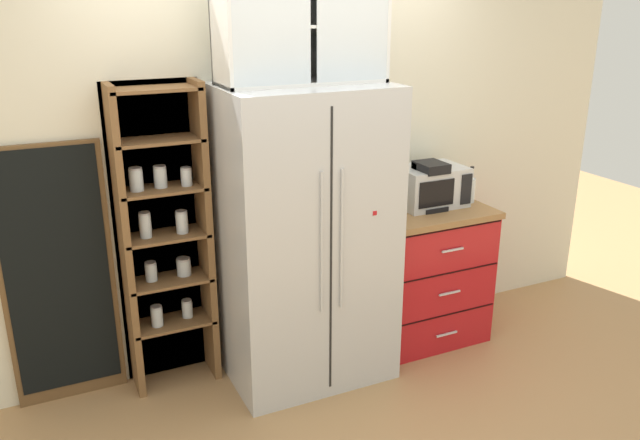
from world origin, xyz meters
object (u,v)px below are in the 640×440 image
object	(u,v)px
coffee_maker	(428,185)
refrigerator	(305,237)
mug_sage	(387,207)
microwave	(430,186)
chalkboard_menu	(58,277)
mug_navy	(422,199)
bottle_clear	(471,187)

from	to	relation	value
coffee_maker	refrigerator	bearing A→B (deg)	-175.94
mug_sage	microwave	bearing A→B (deg)	3.99
refrigerator	chalkboard_menu	size ratio (longest dim) A/B	1.18
refrigerator	coffee_maker	bearing A→B (deg)	4.06
refrigerator	mug_navy	bearing A→B (deg)	7.55
bottle_clear	chalkboard_menu	distance (m)	2.62
microwave	bottle_clear	distance (m)	0.29
coffee_maker	mug_navy	size ratio (longest dim) A/B	2.78
mug_navy	chalkboard_menu	bearing A→B (deg)	174.85
chalkboard_menu	mug_navy	bearing A→B (deg)	-5.15
chalkboard_menu	coffee_maker	bearing A→B (deg)	-6.55
microwave	coffee_maker	bearing A→B (deg)	-138.90
coffee_maker	chalkboard_menu	world-z (taller)	chalkboard_menu
refrigerator	bottle_clear	size ratio (longest dim) A/B	7.23
refrigerator	microwave	size ratio (longest dim) A/B	4.05
mug_navy	mug_sage	bearing A→B (deg)	-172.73
bottle_clear	refrigerator	bearing A→B (deg)	-178.10
mug_navy	chalkboard_menu	world-z (taller)	chalkboard_menu
microwave	bottle_clear	world-z (taller)	microwave
mug_sage	mug_navy	xyz separation A→B (m)	(0.29, 0.04, 0.00)
mug_navy	chalkboard_menu	distance (m)	2.28
mug_sage	chalkboard_menu	bearing A→B (deg)	173.02
refrigerator	mug_navy	world-z (taller)	refrigerator
mug_navy	bottle_clear	xyz separation A→B (m)	(0.33, -0.08, 0.06)
coffee_maker	chalkboard_menu	distance (m)	2.30
microwave	mug_navy	bearing A→B (deg)	163.50
bottle_clear	chalkboard_menu	bearing A→B (deg)	173.78
mug_sage	chalkboard_menu	size ratio (longest dim) A/B	0.07
refrigerator	mug_sage	size ratio (longest dim) A/B	16.75
microwave	chalkboard_menu	world-z (taller)	chalkboard_menu
mug_navy	coffee_maker	bearing A→B (deg)	-91.97
bottle_clear	microwave	bearing A→B (deg)	167.06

